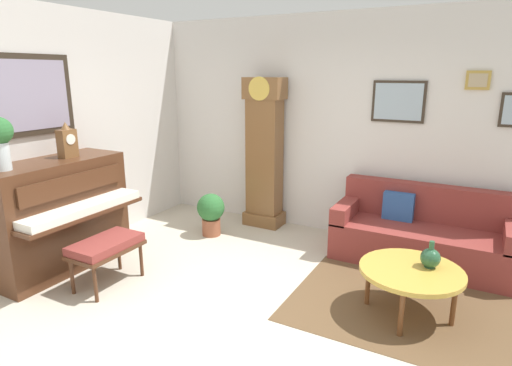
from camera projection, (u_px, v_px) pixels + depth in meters
name	position (u px, v px, depth m)	size (l,w,h in m)	color
ground_plane	(243.00, 320.00, 3.75)	(6.40, 6.00, 0.10)	beige
wall_left	(36.00, 136.00, 4.58)	(0.13, 4.90, 2.80)	silver
wall_back	(338.00, 127.00, 5.41)	(5.30, 0.13, 2.80)	silver
area_rug	(409.00, 310.00, 3.82)	(2.10, 1.50, 0.01)	brown
piano	(58.00, 215.00, 4.53)	(0.87, 1.44, 1.19)	#4C2B19
piano_bench	(106.00, 247.00, 4.18)	(0.42, 0.70, 0.48)	#4C2B19
grandfather_clock	(264.00, 157.00, 5.74)	(0.52, 0.34, 2.03)	brown
couch	(422.00, 235.00, 4.75)	(1.90, 0.80, 0.84)	maroon
coffee_table	(411.00, 272.00, 3.65)	(0.88, 0.88, 0.44)	gold
mantel_clock	(67.00, 142.00, 4.51)	(0.13, 0.18, 0.38)	brown
green_jug	(430.00, 258.00, 3.66)	(0.17, 0.17, 0.24)	#234C33
potted_plant	(211.00, 212.00, 5.51)	(0.36, 0.36, 0.56)	#935138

